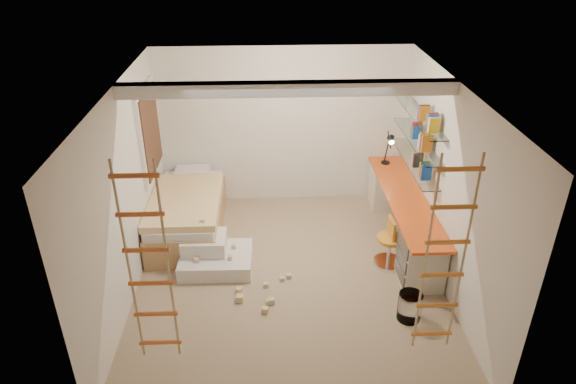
{
  "coord_description": "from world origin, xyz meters",
  "views": [
    {
      "loc": [
        -0.27,
        -5.55,
        4.28
      ],
      "look_at": [
        0.0,
        0.3,
        1.15
      ],
      "focal_mm": 32.0,
      "sensor_mm": 36.0,
      "label": 1
    }
  ],
  "objects_px": {
    "desk": "(403,216)",
    "play_platform": "(213,255)",
    "bed": "(188,213)",
    "swivel_chair": "(389,248)"
  },
  "relations": [
    {
      "from": "desk",
      "to": "play_platform",
      "type": "xyz_separation_m",
      "value": [
        -2.76,
        -0.54,
        -0.23
      ]
    },
    {
      "from": "desk",
      "to": "bed",
      "type": "bearing_deg",
      "value": 173.51
    },
    {
      "from": "bed",
      "to": "desk",
      "type": "bearing_deg",
      "value": -6.49
    },
    {
      "from": "desk",
      "to": "swivel_chair",
      "type": "relative_size",
      "value": 3.9
    },
    {
      "from": "desk",
      "to": "bed",
      "type": "relative_size",
      "value": 1.4
    },
    {
      "from": "play_platform",
      "to": "swivel_chair",
      "type": "bearing_deg",
      "value": -1.77
    },
    {
      "from": "bed",
      "to": "play_platform",
      "type": "xyz_separation_m",
      "value": [
        0.44,
        -0.9,
        -0.16
      ]
    },
    {
      "from": "swivel_chair",
      "to": "bed",
      "type": "bearing_deg",
      "value": 161.3
    },
    {
      "from": "desk",
      "to": "swivel_chair",
      "type": "bearing_deg",
      "value": -117.43
    },
    {
      "from": "desk",
      "to": "play_platform",
      "type": "distance_m",
      "value": 2.82
    }
  ]
}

